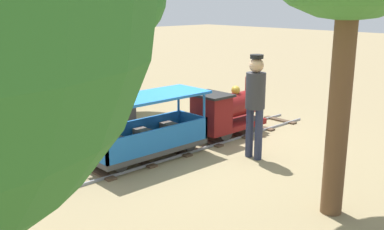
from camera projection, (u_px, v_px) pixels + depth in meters
ground_plane at (190, 147)px, 7.47m from camera, size 60.00×60.00×0.00m
track at (191, 146)px, 7.47m from camera, size 0.73×5.70×0.04m
locomotive at (226, 111)px, 7.92m from camera, size 0.69×1.45×0.99m
passenger_car at (148, 133)px, 6.78m from camera, size 0.79×2.00×0.97m
conductor_person at (255, 98)px, 6.71m from camera, size 0.30×0.30×1.62m
park_bench at (112, 97)px, 9.44m from camera, size 1.35×0.60×0.82m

